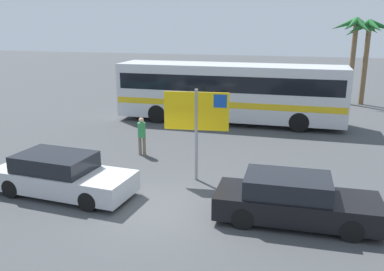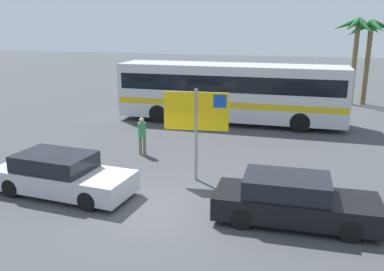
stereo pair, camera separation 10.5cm
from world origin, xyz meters
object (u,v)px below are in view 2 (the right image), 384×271
(car_silver, at_px, (61,175))
(pedestrian_near_sign, at_px, (142,133))
(bus_front_coach, at_px, (230,90))
(ferry_sign, at_px, (197,115))
(car_black, at_px, (293,201))

(car_silver, xyz_separation_m, pedestrian_near_sign, (0.95, 4.43, 0.29))
(bus_front_coach, bearing_deg, pedestrian_near_sign, -110.06)
(bus_front_coach, distance_m, car_silver, 11.67)
(ferry_sign, distance_m, pedestrian_near_sign, 3.85)
(bus_front_coach, distance_m, ferry_sign, 8.80)
(ferry_sign, xyz_separation_m, car_silver, (-3.87, -2.34, -1.69))
(bus_front_coach, xyz_separation_m, pedestrian_near_sign, (-2.44, -6.68, -0.86))
(car_black, bearing_deg, pedestrian_near_sign, 143.54)
(car_silver, bearing_deg, car_black, 4.60)
(ferry_sign, bearing_deg, car_black, -41.58)
(bus_front_coach, xyz_separation_m, car_black, (3.80, -11.10, -1.15))
(bus_front_coach, height_order, pedestrian_near_sign, bus_front_coach)
(car_black, relative_size, pedestrian_near_sign, 2.78)
(ferry_sign, relative_size, pedestrian_near_sign, 2.01)
(car_silver, xyz_separation_m, car_black, (7.18, 0.01, -0.00))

